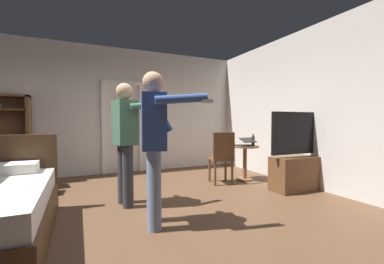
# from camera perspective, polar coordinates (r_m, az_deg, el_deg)

# --- Properties ---
(ground_plane) EXTENTS (6.44, 6.44, 0.00)m
(ground_plane) POSITION_cam_1_polar(r_m,az_deg,el_deg) (3.60, -9.69, -16.97)
(ground_plane) COLOR brown
(wall_back) EXTENTS (6.09, 0.12, 2.89)m
(wall_back) POSITION_cam_1_polar(r_m,az_deg,el_deg) (6.08, -16.43, 4.68)
(wall_back) COLOR silver
(wall_back) RESTS_ON ground_plane
(wall_right) EXTENTS (0.12, 5.57, 2.89)m
(wall_right) POSITION_cam_1_polar(r_m,az_deg,el_deg) (5.06, 25.05, 5.03)
(wall_right) COLOR silver
(wall_right) RESTS_ON ground_plane
(doorway_frame) EXTENTS (0.93, 0.08, 2.13)m
(doorway_frame) POSITION_cam_1_polar(r_m,az_deg,el_deg) (6.00, -15.61, 2.60)
(doorway_frame) COLOR white
(doorway_frame) RESTS_ON ground_plane
(bookshelf) EXTENTS (0.94, 0.32, 1.70)m
(bookshelf) POSITION_cam_1_polar(r_m,az_deg,el_deg) (5.94, -37.40, -0.67)
(bookshelf) COLOR brown
(bookshelf) RESTS_ON ground_plane
(tv_flatscreen) EXTENTS (1.24, 0.40, 1.36)m
(tv_flatscreen) POSITION_cam_1_polar(r_m,az_deg,el_deg) (4.76, 23.23, -7.15)
(tv_flatscreen) COLOR brown
(tv_flatscreen) RESTS_ON ground_plane
(side_table) EXTENTS (0.57, 0.57, 0.70)m
(side_table) POSITION_cam_1_polar(r_m,az_deg,el_deg) (5.21, 12.02, -5.65)
(side_table) COLOR brown
(side_table) RESTS_ON ground_plane
(laptop) EXTENTS (0.35, 0.35, 0.17)m
(laptop) POSITION_cam_1_polar(r_m,az_deg,el_deg) (5.13, 12.09, -2.56)
(laptop) COLOR black
(laptop) RESTS_ON side_table
(bottle_on_table) EXTENTS (0.06, 0.06, 0.24)m
(bottle_on_table) POSITION_cam_1_polar(r_m,az_deg,el_deg) (5.20, 13.81, -1.95)
(bottle_on_table) COLOR #31361D
(bottle_on_table) RESTS_ON side_table
(wooden_chair) EXTENTS (0.49, 0.49, 0.99)m
(wooden_chair) POSITION_cam_1_polar(r_m,az_deg,el_deg) (4.80, 6.88, -5.36)
(wooden_chair) COLOR brown
(wooden_chair) RESTS_ON ground_plane
(person_blue_shirt) EXTENTS (0.72, 0.74, 1.75)m
(person_blue_shirt) POSITION_cam_1_polar(r_m,az_deg,el_deg) (2.84, -8.59, -0.90)
(person_blue_shirt) COLOR slate
(person_blue_shirt) RESTS_ON ground_plane
(person_striped_shirt) EXTENTS (0.71, 0.58, 1.73)m
(person_striped_shirt) POSITION_cam_1_polar(r_m,az_deg,el_deg) (3.64, -14.96, -0.67)
(person_striped_shirt) COLOR #333338
(person_striped_shirt) RESTS_ON ground_plane
(suitcase_dark) EXTENTS (0.65, 0.46, 0.46)m
(suitcase_dark) POSITION_cam_1_polar(r_m,az_deg,el_deg) (5.28, -32.44, -8.47)
(suitcase_dark) COLOR #1E2D38
(suitcase_dark) RESTS_ON ground_plane
(suitcase_small) EXTENTS (0.64, 0.42, 0.40)m
(suitcase_small) POSITION_cam_1_polar(r_m,az_deg,el_deg) (4.89, -33.41, -9.71)
(suitcase_small) COLOR black
(suitcase_small) RESTS_ON ground_plane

